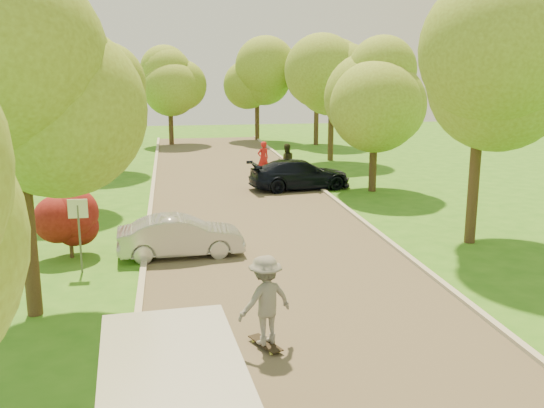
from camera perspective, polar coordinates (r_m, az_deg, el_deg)
ground at (r=14.97m, az=3.36°, el=-10.16°), size 100.00×100.00×0.00m
road at (r=22.42m, az=-1.22°, el=-2.31°), size 8.00×60.00×0.01m
curb_left at (r=22.20m, az=-11.62°, el=-2.57°), size 0.18×60.00×0.12m
curb_right at (r=23.33m, az=8.68°, el=-1.72°), size 0.18×60.00×0.12m
street_sign at (r=18.13m, az=-17.75°, el=-1.45°), size 0.55×0.06×2.17m
red_shrub at (r=19.76m, az=-18.51°, el=-1.76°), size 1.70×1.70×1.95m
tree_l_mida at (r=14.78m, az=-22.20°, el=9.32°), size 4.71×4.60×7.39m
tree_l_midb at (r=25.72m, az=-18.05°, el=9.36°), size 4.30×4.20×6.62m
tree_l_far at (r=35.58m, az=-15.17°, el=11.72°), size 4.92×4.80×7.79m
tree_r_mida at (r=21.05m, az=19.67°, el=11.24°), size 5.13×5.00×7.95m
tree_r_midb at (r=29.13m, az=10.11°, el=10.68°), size 4.51×4.40×7.01m
tree_r_far at (r=38.84m, az=6.02°, el=12.66°), size 5.33×5.20×8.34m
tree_bg_a at (r=43.79m, az=-17.37°, el=11.48°), size 5.12×5.00×7.72m
tree_bg_b at (r=46.83m, az=4.53°, el=12.32°), size 5.12×5.00×7.95m
tree_bg_c at (r=47.44m, az=-9.38°, el=11.57°), size 4.92×4.80×7.33m
tree_bg_d at (r=49.98m, az=-1.17°, el=12.12°), size 5.12×5.00×7.72m
silver_sedan at (r=19.24m, az=-8.58°, el=-3.02°), size 3.99×1.59×1.29m
dark_sedan at (r=29.64m, az=2.64°, el=2.80°), size 5.21×2.65×1.45m
longboard at (r=13.15m, az=-0.62°, el=-12.99°), size 0.65×1.01×0.11m
skateboarder at (r=12.76m, az=-0.63°, el=-9.03°), size 1.42×1.16×1.92m
person_striped at (r=33.38m, az=-0.84°, el=4.31°), size 0.80×0.67×1.88m
person_olive at (r=32.43m, az=1.35°, el=4.05°), size 0.93×0.73×1.87m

